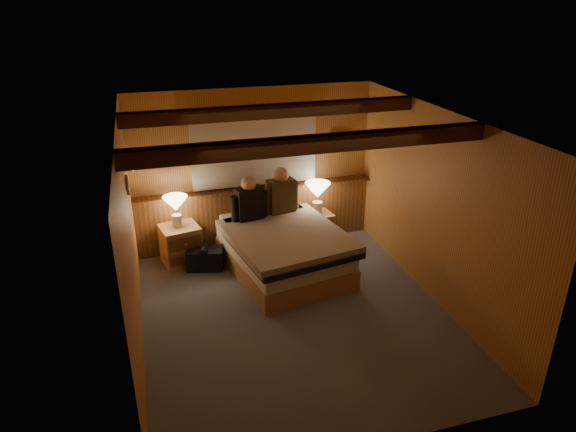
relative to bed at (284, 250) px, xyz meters
name	(u,v)px	position (x,y,z in m)	size (l,w,h in m)	color
floor	(295,314)	(-0.16, -1.05, -0.33)	(4.20, 4.20, 0.00)	#525562
ceiling	(296,120)	(-0.16, -1.05, 2.07)	(4.20, 4.20, 0.00)	#E4A655
wall_back	(254,169)	(-0.16, 1.05, 0.87)	(3.60, 3.60, 0.00)	#D3944C
wall_left	(130,246)	(-1.96, -1.05, 0.87)	(4.20, 4.20, 0.00)	#D3944C
wall_right	(436,208)	(1.64, -1.05, 0.87)	(4.20, 4.20, 0.00)	#D3944C
wall_front	(375,335)	(-0.16, -3.15, 0.87)	(3.60, 3.60, 0.00)	#D3944C
wainscot	(256,214)	(-0.16, 0.98, 0.15)	(3.60, 0.23, 0.94)	brown
curtain_window	(254,149)	(-0.16, 0.98, 1.19)	(2.18, 0.09, 1.11)	#492712
ceiling_beams	(292,126)	(-0.16, -0.90, 1.98)	(3.60, 1.65, 0.16)	#492712
coat_rail	(131,158)	(-1.88, 0.52, 1.34)	(0.05, 0.55, 0.24)	white
framed_print	(340,139)	(1.19, 1.03, 1.22)	(0.30, 0.04, 0.25)	#AA7F55
bed	(284,250)	(0.00, 0.00, 0.00)	(1.73, 2.08, 0.64)	#A98048
nightstand_left	(181,245)	(-1.35, 0.67, -0.05)	(0.60, 0.56, 0.57)	#A98048
nightstand_right	(316,228)	(0.73, 0.72, -0.08)	(0.50, 0.46, 0.50)	#A98048
lamp_left	(176,206)	(-1.37, 0.69, 0.55)	(0.34, 0.34, 0.45)	silver
lamp_right	(318,192)	(0.74, 0.72, 0.51)	(0.38, 0.38, 0.50)	silver
person_left	(249,201)	(-0.36, 0.52, 0.57)	(0.54, 0.28, 0.66)	black
person_right	(281,194)	(0.14, 0.65, 0.59)	(0.57, 0.29, 0.70)	#46321C
duffel_bag	(205,258)	(-1.05, 0.40, -0.17)	(0.56, 0.42, 0.36)	black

